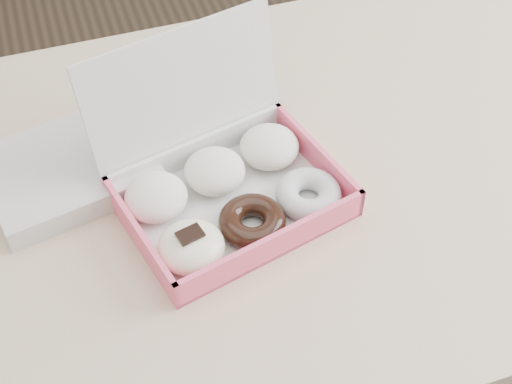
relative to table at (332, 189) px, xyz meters
name	(u,v)px	position (x,y,z in m)	size (l,w,h in m)	color
ground	(309,384)	(0.00, 0.00, -0.67)	(4.00, 4.00, 0.00)	black
table	(332,189)	(0.00, 0.00, 0.00)	(1.20, 0.80, 0.75)	tan
donut_box	(224,185)	(-0.19, -0.04, 0.11)	(0.34, 0.32, 0.21)	silver
newspapers	(69,170)	(-0.39, 0.08, 0.10)	(0.23, 0.18, 0.04)	silver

